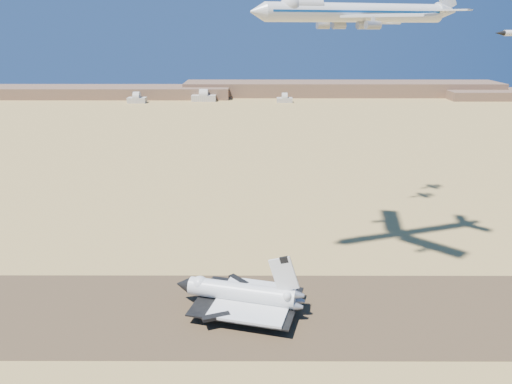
{
  "coord_description": "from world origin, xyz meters",
  "views": [
    {
      "loc": [
        6.34,
        -141.08,
        87.87
      ],
      "look_at": [
        6.01,
        8.0,
        38.46
      ],
      "focal_mm": 35.0,
      "sensor_mm": 36.0,
      "label": 1
    }
  ],
  "objects_px": {
    "crew_a": "(256,325)",
    "chase_jet_d": "(387,22)",
    "carrier_747": "(350,12)",
    "chase_jet_e": "(399,14)",
    "crew_b": "(275,316)",
    "shuttle": "(240,294)",
    "crew_c": "(269,320)"
  },
  "relations": [
    {
      "from": "carrier_747",
      "to": "chase_jet_d",
      "type": "distance_m",
      "value": 59.45
    },
    {
      "from": "crew_a",
      "to": "crew_c",
      "type": "bearing_deg",
      "value": -50.15
    },
    {
      "from": "shuttle",
      "to": "carrier_747",
      "type": "height_order",
      "value": "carrier_747"
    },
    {
      "from": "shuttle",
      "to": "carrier_747",
      "type": "bearing_deg",
      "value": 56.39
    },
    {
      "from": "crew_a",
      "to": "chase_jet_d",
      "type": "distance_m",
      "value": 142.4
    },
    {
      "from": "shuttle",
      "to": "crew_c",
      "type": "bearing_deg",
      "value": -24.62
    },
    {
      "from": "carrier_747",
      "to": "crew_b",
      "type": "height_order",
      "value": "carrier_747"
    },
    {
      "from": "carrier_747",
      "to": "crew_a",
      "type": "bearing_deg",
      "value": -145.06
    },
    {
      "from": "carrier_747",
      "to": "chase_jet_d",
      "type": "relative_size",
      "value": 4.74
    },
    {
      "from": "shuttle",
      "to": "chase_jet_d",
      "type": "xyz_separation_m",
      "value": [
        61.7,
        85.79,
        84.14
      ]
    },
    {
      "from": "crew_c",
      "to": "chase_jet_e",
      "type": "xyz_separation_m",
      "value": [
        61.6,
        107.65,
        92.86
      ]
    },
    {
      "from": "shuttle",
      "to": "chase_jet_e",
      "type": "xyz_separation_m",
      "value": [
        70.66,
        100.22,
        88.02
      ]
    },
    {
      "from": "crew_c",
      "to": "chase_jet_d",
      "type": "bearing_deg",
      "value": -73.69
    },
    {
      "from": "crew_a",
      "to": "crew_b",
      "type": "height_order",
      "value": "crew_b"
    },
    {
      "from": "crew_a",
      "to": "crew_c",
      "type": "distance_m",
      "value": 4.67
    },
    {
      "from": "chase_jet_e",
      "to": "carrier_747",
      "type": "bearing_deg",
      "value": -141.77
    },
    {
      "from": "chase_jet_d",
      "to": "chase_jet_e",
      "type": "relative_size",
      "value": 1.01
    },
    {
      "from": "shuttle",
      "to": "crew_a",
      "type": "height_order",
      "value": "shuttle"
    },
    {
      "from": "crew_a",
      "to": "crew_c",
      "type": "relative_size",
      "value": 1.04
    },
    {
      "from": "carrier_747",
      "to": "crew_c",
      "type": "distance_m",
      "value": 103.39
    },
    {
      "from": "crew_b",
      "to": "chase_jet_e",
      "type": "height_order",
      "value": "chase_jet_e"
    },
    {
      "from": "shuttle",
      "to": "crew_c",
      "type": "relative_size",
      "value": 26.93
    },
    {
      "from": "carrier_747",
      "to": "crew_c",
      "type": "height_order",
      "value": "carrier_747"
    },
    {
      "from": "crew_b",
      "to": "crew_c",
      "type": "distance_m",
      "value": 2.79
    },
    {
      "from": "chase_jet_d",
      "to": "chase_jet_e",
      "type": "xyz_separation_m",
      "value": [
        8.96,
        14.43,
        3.88
      ]
    },
    {
      "from": "chase_jet_d",
      "to": "chase_jet_e",
      "type": "distance_m",
      "value": 17.42
    },
    {
      "from": "crew_a",
      "to": "crew_c",
      "type": "height_order",
      "value": "crew_a"
    },
    {
      "from": "shuttle",
      "to": "crew_c",
      "type": "xyz_separation_m",
      "value": [
        9.06,
        -7.43,
        -4.83
      ]
    },
    {
      "from": "shuttle",
      "to": "chase_jet_d",
      "type": "distance_m",
      "value": 135.08
    },
    {
      "from": "crew_b",
      "to": "shuttle",
      "type": "bearing_deg",
      "value": 27.03
    },
    {
      "from": "carrier_747",
      "to": "chase_jet_e",
      "type": "height_order",
      "value": "carrier_747"
    },
    {
      "from": "chase_jet_e",
      "to": "chase_jet_d",
      "type": "bearing_deg",
      "value": -146.69
    }
  ]
}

